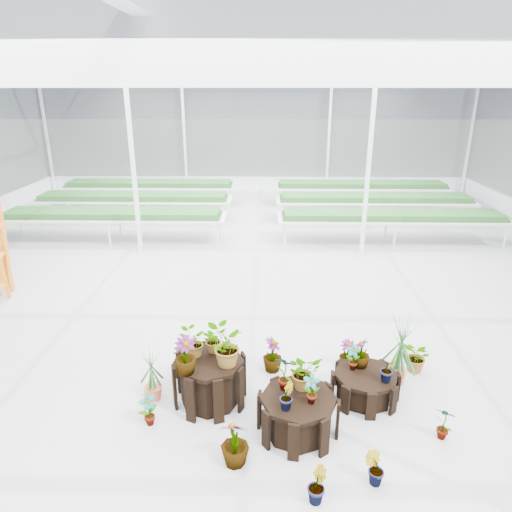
{
  "coord_description": "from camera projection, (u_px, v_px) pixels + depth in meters",
  "views": [
    {
      "loc": [
        0.4,
        -7.66,
        4.2
      ],
      "look_at": [
        0.23,
        0.19,
        1.3
      ],
      "focal_mm": 32.0,
      "sensor_mm": 36.0,
      "label": 1
    }
  ],
  "objects": [
    {
      "name": "plinth_tall",
      "position": [
        210.0,
        380.0,
        6.4
      ],
      "size": [
        1.27,
        1.27,
        0.67
      ],
      "primitive_type": "cylinder",
      "rotation": [
        0.0,
        0.0,
        0.35
      ],
      "color": "black",
      "rests_on": "ground"
    },
    {
      "name": "plinth_low",
      "position": [
        365.0,
        386.0,
        6.5
      ],
      "size": [
        0.94,
        0.94,
        0.42
      ],
      "primitive_type": "cylinder",
      "rotation": [
        0.0,
        0.0,
        -0.01
      ],
      "color": "black",
      "rests_on": "ground"
    },
    {
      "name": "greenhouse_shell",
      "position": [
        242.0,
        208.0,
        7.87
      ],
      "size": [
        18.0,
        24.0,
        4.5
      ],
      "primitive_type": null,
      "color": "white",
      "rests_on": "ground"
    },
    {
      "name": "nursery_plants",
      "position": [
        283.0,
        365.0,
        6.36
      ],
      "size": [
        4.45,
        2.87,
        1.3
      ],
      "color": "#225221",
      "rests_on": "ground"
    },
    {
      "name": "plinth_mid",
      "position": [
        298.0,
        415.0,
        5.84
      ],
      "size": [
        1.16,
        1.16,
        0.53
      ],
      "primitive_type": "cylinder",
      "rotation": [
        0.0,
        0.0,
        -0.17
      ],
      "color": "black",
      "rests_on": "ground"
    },
    {
      "name": "steel_frame",
      "position": [
        242.0,
        208.0,
        7.87
      ],
      "size": [
        18.0,
        24.0,
        4.5
      ],
      "primitive_type": null,
      "color": "silver",
      "rests_on": "ground"
    },
    {
      "name": "nursery_benches",
      "position": [
        254.0,
        208.0,
        15.25
      ],
      "size": [
        16.0,
        7.0,
        0.84
      ],
      "primitive_type": null,
      "color": "silver",
      "rests_on": "ground"
    },
    {
      "name": "ground_plane",
      "position": [
        244.0,
        323.0,
        8.65
      ],
      "size": [
        24.0,
        24.0,
        0.0
      ],
      "primitive_type": "plane",
      "color": "gray",
      "rests_on": "ground"
    }
  ]
}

